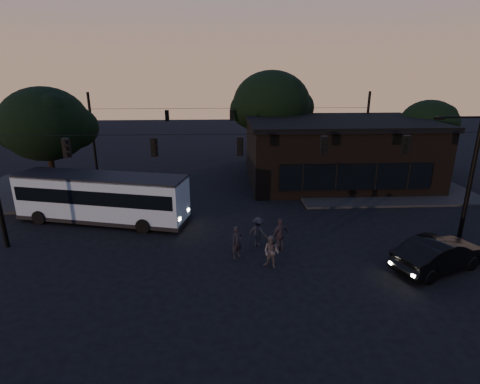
{
  "coord_description": "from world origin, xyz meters",
  "views": [
    {
      "loc": [
        -0.97,
        -15.52,
        9.39
      ],
      "look_at": [
        0.0,
        4.0,
        3.0
      ],
      "focal_mm": 28.0,
      "sensor_mm": 36.0,
      "label": 1
    }
  ],
  "objects_px": {
    "pedestrian_d": "(258,232)",
    "pedestrian_c": "(280,235)",
    "building": "(337,151)",
    "bus": "(102,196)",
    "car": "(440,254)",
    "pedestrian_b": "(271,252)",
    "pedestrian_a": "(237,242)"
  },
  "relations": [
    {
      "from": "pedestrian_d",
      "to": "pedestrian_c",
      "type": "bearing_deg",
      "value": -175.49
    },
    {
      "from": "building",
      "to": "pedestrian_c",
      "type": "distance_m",
      "value": 14.92
    },
    {
      "from": "building",
      "to": "bus",
      "type": "bearing_deg",
      "value": -154.35
    },
    {
      "from": "car",
      "to": "pedestrian_d",
      "type": "distance_m",
      "value": 9.14
    },
    {
      "from": "pedestrian_c",
      "to": "pedestrian_d",
      "type": "bearing_deg",
      "value": -56.19
    },
    {
      "from": "car",
      "to": "building",
      "type": "bearing_deg",
      "value": -21.05
    },
    {
      "from": "bus",
      "to": "pedestrian_d",
      "type": "height_order",
      "value": "bus"
    },
    {
      "from": "pedestrian_b",
      "to": "pedestrian_d",
      "type": "height_order",
      "value": "pedestrian_d"
    },
    {
      "from": "bus",
      "to": "pedestrian_b",
      "type": "xyz_separation_m",
      "value": [
        10.06,
        -6.49,
        -0.9
      ]
    },
    {
      "from": "pedestrian_b",
      "to": "pedestrian_d",
      "type": "xyz_separation_m",
      "value": [
        -0.42,
        2.43,
        0.01
      ]
    },
    {
      "from": "building",
      "to": "pedestrian_c",
      "type": "xyz_separation_m",
      "value": [
        -6.87,
        -13.11,
        -1.8
      ]
    },
    {
      "from": "car",
      "to": "pedestrian_a",
      "type": "distance_m",
      "value": 9.99
    },
    {
      "from": "pedestrian_a",
      "to": "pedestrian_c",
      "type": "distance_m",
      "value": 2.48
    },
    {
      "from": "car",
      "to": "pedestrian_c",
      "type": "xyz_separation_m",
      "value": [
        -7.47,
        2.48,
        0.08
      ]
    },
    {
      "from": "car",
      "to": "pedestrian_d",
      "type": "bearing_deg",
      "value": 47.27
    },
    {
      "from": "building",
      "to": "pedestrian_c",
      "type": "relative_size",
      "value": 8.44
    },
    {
      "from": "pedestrian_b",
      "to": "pedestrian_a",
      "type": "bearing_deg",
      "value": 179.22
    },
    {
      "from": "building",
      "to": "pedestrian_d",
      "type": "height_order",
      "value": "building"
    },
    {
      "from": "bus",
      "to": "pedestrian_c",
      "type": "xyz_separation_m",
      "value": [
        10.79,
        -4.63,
        -0.83
      ]
    },
    {
      "from": "pedestrian_c",
      "to": "pedestrian_d",
      "type": "distance_m",
      "value": 1.28
    },
    {
      "from": "building",
      "to": "pedestrian_b",
      "type": "relative_size",
      "value": 9.14
    },
    {
      "from": "pedestrian_a",
      "to": "pedestrian_d",
      "type": "xyz_separation_m",
      "value": [
        1.22,
        1.3,
        -0.02
      ]
    },
    {
      "from": "car",
      "to": "pedestrian_d",
      "type": "xyz_separation_m",
      "value": [
        -8.61,
        3.05,
        0.02
      ]
    },
    {
      "from": "car",
      "to": "pedestrian_a",
      "type": "relative_size",
      "value": 2.89
    },
    {
      "from": "pedestrian_c",
      "to": "pedestrian_a",
      "type": "bearing_deg",
      "value": -12.7
    },
    {
      "from": "building",
      "to": "pedestrian_a",
      "type": "xyz_separation_m",
      "value": [
        -9.24,
        -13.85,
        -1.83
      ]
    },
    {
      "from": "building",
      "to": "bus",
      "type": "xyz_separation_m",
      "value": [
        -17.66,
        -8.48,
        -0.97
      ]
    },
    {
      "from": "pedestrian_c",
      "to": "pedestrian_d",
      "type": "xyz_separation_m",
      "value": [
        -1.15,
        0.56,
        -0.06
      ]
    },
    {
      "from": "pedestrian_a",
      "to": "pedestrian_c",
      "type": "height_order",
      "value": "pedestrian_c"
    },
    {
      "from": "pedestrian_c",
      "to": "building",
      "type": "bearing_deg",
      "value": -147.63
    },
    {
      "from": "pedestrian_d",
      "to": "pedestrian_b",
      "type": "bearing_deg",
      "value": 130.6
    },
    {
      "from": "car",
      "to": "pedestrian_c",
      "type": "distance_m",
      "value": 7.87
    }
  ]
}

